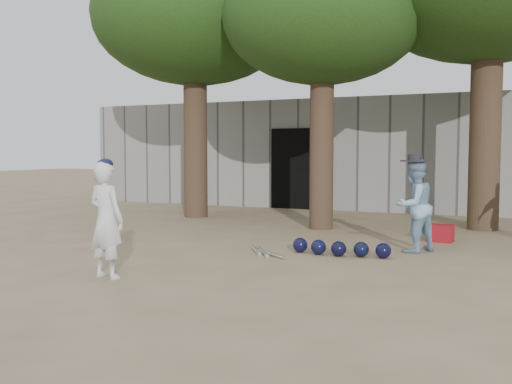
% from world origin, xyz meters
% --- Properties ---
extents(ground, '(70.00, 70.00, 0.00)m').
position_xyz_m(ground, '(0.00, 0.00, 0.00)').
color(ground, '#937C5E').
rests_on(ground, ground).
extents(boy_player, '(0.57, 0.42, 1.44)m').
position_xyz_m(boy_player, '(-0.41, -1.24, 0.72)').
color(boy_player, silver).
rests_on(boy_player, ground).
extents(spectator_blue, '(0.85, 0.89, 1.45)m').
position_xyz_m(spectator_blue, '(2.75, 2.20, 0.72)').
color(spectator_blue, '#83A8CB').
rests_on(spectator_blue, ground).
extents(red_bag, '(0.45, 0.36, 0.30)m').
position_xyz_m(red_bag, '(3.01, 3.43, 0.15)').
color(red_bag, '#A01516').
rests_on(red_bag, ground).
extents(back_building, '(16.00, 5.24, 3.00)m').
position_xyz_m(back_building, '(-0.00, 10.33, 1.50)').
color(back_building, gray).
rests_on(back_building, ground).
extents(helmet_row, '(1.51, 0.34, 0.23)m').
position_xyz_m(helmet_row, '(1.80, 1.39, 0.12)').
color(helmet_row, black).
rests_on(helmet_row, ground).
extents(bat_pile, '(0.90, 0.78, 0.06)m').
position_xyz_m(bat_pile, '(0.68, 1.08, 0.03)').
color(bat_pile, '#B5B3BB').
rests_on(bat_pile, ground).
extents(tree_row, '(11.40, 5.80, 6.69)m').
position_xyz_m(tree_row, '(0.74, 5.02, 4.69)').
color(tree_row, brown).
rests_on(tree_row, ground).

